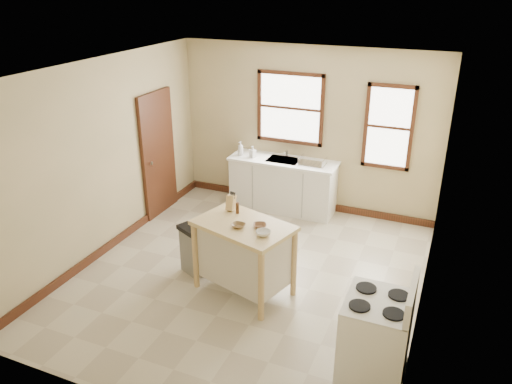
% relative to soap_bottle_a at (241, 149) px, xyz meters
% --- Properties ---
extents(floor, '(5.00, 5.00, 0.00)m').
position_rel_soap_bottle_a_xyz_m(floor, '(1.07, -2.12, -1.04)').
color(floor, '#B9AE93').
rests_on(floor, ground).
extents(ceiling, '(5.00, 5.00, 0.00)m').
position_rel_soap_bottle_a_xyz_m(ceiling, '(1.07, -2.12, 1.76)').
color(ceiling, white).
rests_on(ceiling, ground).
extents(wall_back, '(4.50, 0.04, 2.80)m').
position_rel_soap_bottle_a_xyz_m(wall_back, '(1.07, 0.38, 0.36)').
color(wall_back, tan).
rests_on(wall_back, ground).
extents(wall_left, '(0.04, 5.00, 2.80)m').
position_rel_soap_bottle_a_xyz_m(wall_left, '(-1.18, -2.12, 0.36)').
color(wall_left, tan).
rests_on(wall_left, ground).
extents(wall_right, '(0.04, 5.00, 2.80)m').
position_rel_soap_bottle_a_xyz_m(wall_right, '(3.32, -2.12, 0.36)').
color(wall_right, tan).
rests_on(wall_right, ground).
extents(window_main, '(1.17, 0.06, 1.22)m').
position_rel_soap_bottle_a_xyz_m(window_main, '(0.77, 0.36, 0.71)').
color(window_main, '#351D0E').
rests_on(window_main, wall_back).
extents(window_side, '(0.77, 0.06, 1.37)m').
position_rel_soap_bottle_a_xyz_m(window_side, '(2.42, 0.36, 0.56)').
color(window_side, '#351D0E').
rests_on(window_side, wall_back).
extents(door_left, '(0.06, 0.90, 2.10)m').
position_rel_soap_bottle_a_xyz_m(door_left, '(-1.14, -0.82, 0.01)').
color(door_left, '#351D0E').
rests_on(door_left, ground).
extents(baseboard_back, '(4.50, 0.04, 0.12)m').
position_rel_soap_bottle_a_xyz_m(baseboard_back, '(1.07, 0.35, -0.98)').
color(baseboard_back, '#351D0E').
rests_on(baseboard_back, ground).
extents(baseboard_left, '(0.04, 5.00, 0.12)m').
position_rel_soap_bottle_a_xyz_m(baseboard_left, '(-1.15, -2.12, -0.98)').
color(baseboard_left, '#351D0E').
rests_on(baseboard_left, ground).
extents(sink_counter, '(1.86, 0.62, 0.92)m').
position_rel_soap_bottle_a_xyz_m(sink_counter, '(0.77, 0.08, -0.58)').
color(sink_counter, silver).
rests_on(sink_counter, ground).
extents(faucet, '(0.03, 0.03, 0.22)m').
position_rel_soap_bottle_a_xyz_m(faucet, '(0.77, 0.26, -0.01)').
color(faucet, silver).
rests_on(faucet, sink_counter).
extents(soap_bottle_a, '(0.12, 0.13, 0.25)m').
position_rel_soap_bottle_a_xyz_m(soap_bottle_a, '(0.00, 0.00, 0.00)').
color(soap_bottle_a, '#B2B2B2').
rests_on(soap_bottle_a, sink_counter).
extents(soap_bottle_b, '(0.12, 0.12, 0.20)m').
position_rel_soap_bottle_a_xyz_m(soap_bottle_b, '(0.23, -0.01, -0.02)').
color(soap_bottle_b, '#B2B2B2').
rests_on(soap_bottle_b, sink_counter).
extents(dish_rack, '(0.52, 0.46, 0.11)m').
position_rel_soap_bottle_a_xyz_m(dish_rack, '(1.29, 0.04, -0.07)').
color(dish_rack, silver).
rests_on(dish_rack, sink_counter).
extents(kitchen_island, '(1.36, 1.07, 0.98)m').
position_rel_soap_bottle_a_xyz_m(kitchen_island, '(1.16, -2.47, -0.55)').
color(kitchen_island, '#D7C37E').
rests_on(kitchen_island, ground).
extents(knife_block, '(0.10, 0.10, 0.20)m').
position_rel_soap_bottle_a_xyz_m(knife_block, '(0.85, -2.17, 0.04)').
color(knife_block, tan).
rests_on(knife_block, kitchen_island).
extents(pepper_grinder, '(0.05, 0.05, 0.15)m').
position_rel_soap_bottle_a_xyz_m(pepper_grinder, '(0.97, -2.22, 0.01)').
color(pepper_grinder, '#3D2210').
rests_on(pepper_grinder, kitchen_island).
extents(bowl_a, '(0.18, 0.18, 0.04)m').
position_rel_soap_bottle_a_xyz_m(bowl_a, '(1.14, -2.57, -0.04)').
color(bowl_a, brown).
rests_on(bowl_a, kitchen_island).
extents(bowl_b, '(0.22, 0.22, 0.04)m').
position_rel_soap_bottle_a_xyz_m(bowl_b, '(1.38, -2.47, -0.04)').
color(bowl_b, brown).
rests_on(bowl_b, kitchen_island).
extents(bowl_c, '(0.18, 0.18, 0.06)m').
position_rel_soap_bottle_a_xyz_m(bowl_c, '(1.50, -2.64, -0.04)').
color(bowl_c, silver).
rests_on(bowl_c, kitchen_island).
extents(trash_bin, '(0.46, 0.43, 0.70)m').
position_rel_soap_bottle_a_xyz_m(trash_bin, '(0.34, -2.30, -0.69)').
color(trash_bin, slate).
rests_on(trash_bin, ground).
extents(gas_stove, '(0.71, 0.71, 1.14)m').
position_rel_soap_bottle_a_xyz_m(gas_stove, '(2.98, -3.28, -0.47)').
color(gas_stove, white).
rests_on(gas_stove, ground).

